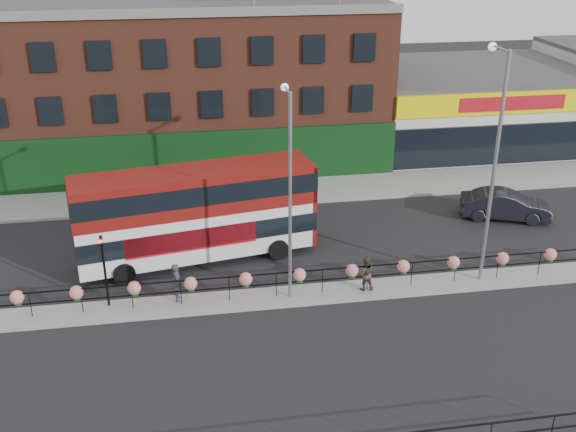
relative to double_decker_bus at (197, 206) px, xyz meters
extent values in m
plane|color=black|center=(4.08, -4.25, -2.76)|extent=(120.00, 120.00, 0.00)
cube|color=gray|center=(4.08, 7.75, -2.69)|extent=(60.00, 4.00, 0.15)
cube|color=gray|center=(4.08, -4.25, -2.69)|extent=(60.00, 1.60, 0.15)
cube|color=brown|center=(0.08, 15.75, 2.24)|extent=(25.00, 12.00, 10.00)
cube|color=#3F3F42|center=(0.08, 15.75, 7.39)|extent=(25.00, 12.00, 0.30)
cube|color=black|center=(0.08, 9.67, -1.06)|extent=(25.00, 0.25, 3.40)
cube|color=silver|center=(20.08, 15.75, -0.26)|extent=(15.00, 12.00, 5.00)
cube|color=#3F3F42|center=(20.08, 15.75, 2.39)|extent=(15.00, 12.00, 0.30)
cube|color=#E8DD03|center=(20.08, 9.67, 1.54)|extent=(15.00, 0.25, 1.40)
cube|color=#A6101B|center=(20.08, 9.55, 1.54)|extent=(7.00, 0.10, 0.90)
cube|color=black|center=(20.08, 9.67, -1.16)|extent=(15.00, 0.25, 2.60)
cube|color=black|center=(4.08, -4.25, -1.51)|extent=(30.00, 0.05, 0.05)
cube|color=black|center=(4.08, -4.25, -2.01)|extent=(30.00, 0.05, 0.05)
cylinder|color=black|center=(-6.92, -4.25, -2.06)|extent=(0.04, 0.04, 1.10)
cylinder|color=black|center=(-4.92, -4.25, -2.06)|extent=(0.04, 0.04, 1.10)
cylinder|color=black|center=(-2.92, -4.25, -2.06)|extent=(0.04, 0.04, 1.10)
cylinder|color=black|center=(-0.92, -4.25, -2.06)|extent=(0.04, 0.04, 1.10)
cylinder|color=black|center=(1.08, -4.25, -2.06)|extent=(0.04, 0.04, 1.10)
cylinder|color=black|center=(3.08, -4.25, -2.06)|extent=(0.04, 0.04, 1.10)
cylinder|color=black|center=(5.08, -4.25, -2.06)|extent=(0.04, 0.04, 1.10)
cylinder|color=black|center=(7.08, -4.25, -2.06)|extent=(0.04, 0.04, 1.10)
cylinder|color=black|center=(9.08, -4.25, -2.06)|extent=(0.04, 0.04, 1.10)
cylinder|color=black|center=(11.08, -4.25, -2.06)|extent=(0.04, 0.04, 1.10)
cylinder|color=black|center=(13.08, -4.25, -2.06)|extent=(0.04, 0.04, 1.10)
cylinder|color=black|center=(15.08, -4.25, -2.06)|extent=(0.04, 0.04, 1.10)
sphere|color=#D36F77|center=(-7.38, -4.25, -1.66)|extent=(0.56, 0.56, 0.56)
sphere|color=#174714|center=(-7.38, -4.25, -1.89)|extent=(0.36, 0.36, 0.36)
sphere|color=#D36F77|center=(-5.09, -4.25, -1.66)|extent=(0.56, 0.56, 0.56)
sphere|color=#174714|center=(-5.09, -4.25, -1.89)|extent=(0.36, 0.36, 0.36)
sphere|color=#D36F77|center=(-2.80, -4.25, -1.66)|extent=(0.56, 0.56, 0.56)
sphere|color=#174714|center=(-2.80, -4.25, -1.89)|extent=(0.36, 0.36, 0.36)
sphere|color=#D36F77|center=(-0.50, -4.25, -1.66)|extent=(0.56, 0.56, 0.56)
sphere|color=#174714|center=(-0.50, -4.25, -1.89)|extent=(0.36, 0.36, 0.36)
sphere|color=#D36F77|center=(1.79, -4.25, -1.66)|extent=(0.56, 0.56, 0.56)
sphere|color=#174714|center=(1.79, -4.25, -1.89)|extent=(0.36, 0.36, 0.36)
sphere|color=#D36F77|center=(4.08, -4.25, -1.66)|extent=(0.56, 0.56, 0.56)
sphere|color=#174714|center=(4.08, -4.25, -1.89)|extent=(0.36, 0.36, 0.36)
sphere|color=#D36F77|center=(6.37, -4.25, -1.66)|extent=(0.56, 0.56, 0.56)
sphere|color=#174714|center=(6.37, -4.25, -1.89)|extent=(0.36, 0.36, 0.36)
sphere|color=#D36F77|center=(8.66, -4.25, -1.66)|extent=(0.56, 0.56, 0.56)
sphere|color=#174714|center=(8.66, -4.25, -1.89)|extent=(0.36, 0.36, 0.36)
sphere|color=#D36F77|center=(10.95, -4.25, -1.66)|extent=(0.56, 0.56, 0.56)
sphere|color=#174714|center=(10.95, -4.25, -1.89)|extent=(0.36, 0.36, 0.36)
sphere|color=#D36F77|center=(13.25, -4.25, -1.66)|extent=(0.56, 0.56, 0.56)
sphere|color=#174714|center=(13.25, -4.25, -1.89)|extent=(0.36, 0.36, 0.36)
sphere|color=#D36F77|center=(15.54, -4.25, -1.66)|extent=(0.56, 0.56, 0.56)
sphere|color=#174714|center=(15.54, -4.25, -1.89)|extent=(0.36, 0.36, 0.36)
cylinder|color=black|center=(10.08, -14.35, -2.06)|extent=(0.04, 0.04, 1.10)
cube|color=silver|center=(-0.05, -0.01, -0.36)|extent=(11.28, 4.37, 4.00)
cube|color=maroon|center=(-0.05, -0.01, 0.79)|extent=(11.34, 4.44, 1.80)
cube|color=black|center=(-0.05, -0.01, -1.06)|extent=(11.37, 4.46, 0.90)
cube|color=black|center=(-0.05, -0.01, 0.94)|extent=(11.39, 4.49, 0.90)
cube|color=maroon|center=(-0.05, -0.01, 1.67)|extent=(11.28, 4.37, 0.12)
cube|color=maroon|center=(5.32, 0.94, -0.36)|extent=(0.64, 2.56, 4.00)
cube|color=#A6101B|center=(-0.32, -1.35, -1.11)|extent=(5.92, 1.08, 1.00)
cylinder|color=black|center=(-3.38, -1.86, -2.26)|extent=(1.04, 0.47, 1.00)
cylinder|color=black|center=(-3.81, 0.60, -2.26)|extent=(1.04, 0.47, 1.00)
cylinder|color=black|center=(3.72, -0.62, -2.26)|extent=(1.04, 0.47, 1.00)
cylinder|color=black|center=(3.28, 1.85, -2.26)|extent=(1.04, 0.47, 1.00)
imported|color=black|center=(16.49, 2.07, -1.98)|extent=(4.63, 5.76, 1.55)
imported|color=#2F303D|center=(-1.06, -3.86, -1.77)|extent=(0.62, 0.42, 1.68)
imported|color=#413128|center=(6.96, -4.30, -1.84)|extent=(0.82, 0.68, 1.55)
cylinder|color=gray|center=(3.65, -4.37, 1.81)|extent=(0.14, 0.14, 8.84)
cylinder|color=gray|center=(3.65, -3.71, 6.14)|extent=(0.09, 1.33, 0.09)
sphere|color=silver|center=(3.65, -3.04, 6.10)|extent=(0.32, 0.32, 0.32)
cylinder|color=gray|center=(12.28, -4.27, 2.45)|extent=(0.16, 0.16, 10.13)
cylinder|color=gray|center=(12.28, -3.51, 7.42)|extent=(0.10, 1.52, 0.10)
sphere|color=silver|center=(12.28, -2.75, 7.37)|extent=(0.36, 0.36, 0.36)
cylinder|color=black|center=(-3.92, -3.85, -1.01)|extent=(0.10, 0.10, 3.20)
imported|color=black|center=(-3.92, -3.85, 0.59)|extent=(0.15, 0.18, 0.90)
sphere|color=#FF190C|center=(-3.92, -3.97, 0.41)|extent=(0.14, 0.14, 0.14)
camera|label=1|loc=(-0.46, -28.87, 12.24)|focal=42.00mm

